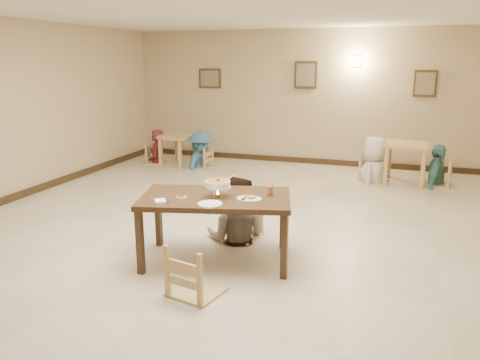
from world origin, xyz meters
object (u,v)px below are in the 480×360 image
(bg_chair_lr, at_px, (201,148))
(bg_chair_rr, at_px, (438,157))
(chair_far, at_px, (240,200))
(bg_chair_ll, at_px, (156,144))
(chair_near, at_px, (196,246))
(bg_table_right, at_px, (407,150))
(curry_warmer, at_px, (218,184))
(bg_diner_a, at_px, (155,130))
(bg_diner_b, at_px, (200,131))
(bg_diner_d, at_px, (440,144))
(main_table, at_px, (216,203))
(bg_chair_rl, at_px, (375,156))
(bg_diner_c, at_px, (376,137))
(main_diner, at_px, (236,177))
(drink_glass, at_px, (270,190))
(bg_table_left, at_px, (178,141))

(bg_chair_lr, bearing_deg, bg_chair_rr, 98.96)
(chair_far, xyz_separation_m, bg_chair_ll, (-3.33, 3.84, -0.06))
(chair_near, distance_m, bg_table_right, 5.78)
(bg_chair_rr, bearing_deg, curry_warmer, -20.52)
(bg_diner_a, distance_m, bg_diner_b, 1.17)
(chair_near, height_order, bg_diner_d, bg_diner_d)
(main_table, xyz_separation_m, chair_far, (0.02, 0.82, -0.19))
(bg_chair_rr, xyz_separation_m, bg_diner_a, (-6.02, 0.06, 0.24))
(bg_diner_a, bearing_deg, bg_chair_rl, 65.63)
(curry_warmer, distance_m, bg_chair_lr, 5.11)
(main_table, bearing_deg, bg_chair_rl, 56.96)
(chair_far, bearing_deg, bg_diner_c, 78.31)
(main_diner, bearing_deg, chair_far, -110.43)
(curry_warmer, height_order, drink_glass, curry_warmer)
(drink_glass, xyz_separation_m, bg_diner_a, (-3.89, 4.45, -0.08))
(chair_far, bearing_deg, bg_diner_a, 141.63)
(bg_table_left, relative_size, bg_diner_b, 0.50)
(bg_chair_ll, bearing_deg, bg_diner_a, -0.00)
(main_diner, distance_m, bg_diner_b, 4.40)
(main_table, height_order, bg_diner_c, bg_diner_c)
(bg_diner_d, bearing_deg, curry_warmer, 163.41)
(bg_chair_rr, bearing_deg, bg_diner_d, 9.55)
(main_table, relative_size, drink_glass, 14.01)
(bg_table_right, xyz_separation_m, bg_diner_a, (-5.44, 0.07, 0.14))
(bg_table_right, height_order, bg_chair_lr, bg_chair_lr)
(main_diner, relative_size, bg_diner_b, 1.03)
(chair_near, xyz_separation_m, main_diner, (-0.11, 1.54, 0.34))
(bg_chair_ll, bearing_deg, bg_diner_d, -107.54)
(curry_warmer, height_order, bg_table_left, curry_warmer)
(bg_chair_rl, bearing_deg, bg_chair_rr, -67.69)
(bg_table_right, relative_size, bg_chair_rr, 0.77)
(curry_warmer, distance_m, bg_table_left, 5.42)
(bg_chair_rl, distance_m, bg_diner_b, 3.72)
(chair_far, bearing_deg, drink_glass, -36.24)
(bg_chair_rr, bearing_deg, bg_chair_ll, -81.06)
(bg_table_left, distance_m, bg_table_right, 4.86)
(bg_diner_a, bearing_deg, main_table, 12.25)
(main_table, relative_size, chair_near, 1.83)
(chair_far, distance_m, bg_table_left, 4.70)
(bg_diner_c, bearing_deg, bg_diner_d, 107.21)
(bg_diner_a, height_order, bg_diner_c, bg_diner_c)
(chair_far, xyz_separation_m, chair_near, (0.09, -1.64, -0.01))
(bg_table_left, height_order, bg_chair_rl, bg_chair_rl)
(bg_chair_lr, relative_size, bg_diner_b, 0.54)
(bg_chair_rr, relative_size, bg_diner_c, 0.62)
(bg_table_right, height_order, bg_diner_d, bg_diner_d)
(bg_chair_lr, relative_size, bg_diner_c, 0.51)
(main_table, xyz_separation_m, bg_chair_rr, (2.71, 4.60, -0.17))
(bg_table_right, bearing_deg, bg_diner_d, 0.62)
(chair_near, bearing_deg, bg_diner_b, -54.09)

